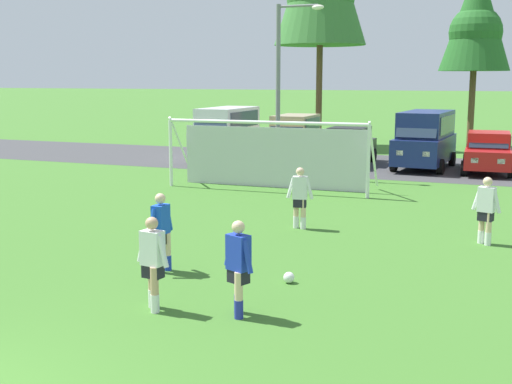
{
  "coord_description": "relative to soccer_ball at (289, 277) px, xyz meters",
  "views": [
    {
      "loc": [
        6.49,
        -5.15,
        3.95
      ],
      "look_at": [
        1.3,
        8.25,
        1.46
      ],
      "focal_mm": 46.12,
      "sensor_mm": 36.0,
      "label": 1
    }
  ],
  "objects": [
    {
      "name": "parked_car_slot_far_left",
      "position": [
        -9.28,
        18.17,
        1.23
      ],
      "size": [
        2.21,
        4.8,
        2.52
      ],
      "color": "silver",
      "rests_on": "ground"
    },
    {
      "name": "tree_mid_left",
      "position": [
        1.69,
        28.14,
        7.09
      ],
      "size": [
        3.93,
        3.93,
        10.48
      ],
      "color": "brown",
      "rests_on": "ground"
    },
    {
      "name": "soccer_ball",
      "position": [
        0.0,
        0.0,
        0.0
      ],
      "size": [
        0.22,
        0.22,
        0.22
      ],
      "color": "white",
      "rests_on": "ground"
    },
    {
      "name": "parked_car_slot_center_left",
      "position": [
        -3.1,
        18.15,
        0.77
      ],
      "size": [
        2.05,
        4.21,
        1.72
      ],
      "color": "black",
      "rests_on": "ground"
    },
    {
      "name": "soccer_goal",
      "position": [
        -4.14,
        10.46,
        1.18
      ],
      "size": [
        7.46,
        2.09,
        2.57
      ],
      "color": "white",
      "rests_on": "ground"
    },
    {
      "name": "player_midfield_center",
      "position": [
        -2.72,
        -0.19,
        0.71
      ],
      "size": [
        0.33,
        0.73,
        1.64
      ],
      "color": "beige",
      "rests_on": "ground"
    },
    {
      "name": "player_striker_near",
      "position": [
        -1.23,
        4.61,
        0.71
      ],
      "size": [
        0.75,
        0.31,
        1.64
      ],
      "color": "beige",
      "rests_on": "ground"
    },
    {
      "name": "parked_car_slot_center",
      "position": [
        0.38,
        17.9,
        1.23
      ],
      "size": [
        2.46,
        4.93,
        2.52
      ],
      "color": "navy",
      "rests_on": "ground"
    },
    {
      "name": "parked_car_slot_left",
      "position": [
        -6.11,
        19.33,
        1.0
      ],
      "size": [
        2.2,
        4.63,
        2.16
      ],
      "color": "tan",
      "rests_on": "ground"
    },
    {
      "name": "ground_plane",
      "position": [
        -2.63,
        8.4,
        -0.11
      ],
      "size": [
        400.0,
        400.0,
        0.0
      ],
      "primitive_type": "plane",
      "color": "#3D7028"
    },
    {
      "name": "parking_lot_strip",
      "position": [
        -2.63,
        18.13,
        -0.11
      ],
      "size": [
        52.0,
        8.4,
        0.01
      ],
      "primitive_type": "cube",
      "color": "#3D3D3F",
      "rests_on": "ground"
    },
    {
      "name": "street_lamp",
      "position": [
        -4.73,
        13.37,
        3.43
      ],
      "size": [
        2.0,
        0.32,
        6.82
      ],
      "color": "slate",
      "rests_on": "ground"
    },
    {
      "name": "player_winger_left",
      "position": [
        3.44,
        4.59,
        0.71
      ],
      "size": [
        0.7,
        0.37,
        1.64
      ],
      "color": "beige",
      "rests_on": "ground"
    },
    {
      "name": "player_winger_right",
      "position": [
        -0.23,
        -2.01,
        0.71
      ],
      "size": [
        0.68,
        0.43,
        1.64
      ],
      "color": "beige",
      "rests_on": "ground"
    },
    {
      "name": "player_trailing_back",
      "position": [
        -1.7,
        -2.28,
        0.71
      ],
      "size": [
        0.72,
        0.37,
        1.64
      ],
      "color": "tan",
      "rests_on": "ground"
    },
    {
      "name": "parked_car_slot_center_right",
      "position": [
        3.04,
        17.52,
        0.77
      ],
      "size": [
        2.15,
        4.26,
        1.72
      ],
      "color": "red",
      "rests_on": "ground"
    }
  ]
}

